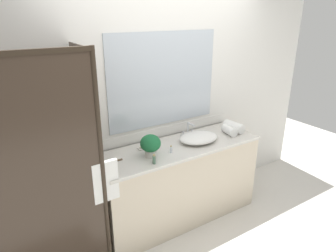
% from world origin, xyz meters
% --- Properties ---
extents(ground_plane, '(8.00, 8.00, 0.00)m').
position_xyz_m(ground_plane, '(0.00, 0.00, 0.00)').
color(ground_plane, silver).
extents(wall_back_with_mirror, '(4.40, 0.06, 2.60)m').
position_xyz_m(wall_back_with_mirror, '(0.00, 0.34, 1.31)').
color(wall_back_with_mirror, silver).
rests_on(wall_back_with_mirror, ground_plane).
extents(vanity_cabinet, '(1.80, 0.58, 0.90)m').
position_xyz_m(vanity_cabinet, '(0.00, 0.01, 0.45)').
color(vanity_cabinet, beige).
rests_on(vanity_cabinet, ground_plane).
extents(shower_enclosure, '(1.20, 0.59, 2.00)m').
position_xyz_m(shower_enclosure, '(-1.27, -0.19, 1.02)').
color(shower_enclosure, '#2D2319').
rests_on(shower_enclosure, ground_plane).
extents(sink_basin, '(0.44, 0.34, 0.09)m').
position_xyz_m(sink_basin, '(0.23, -0.02, 0.94)').
color(sink_basin, white).
rests_on(sink_basin, vanity_cabinet).
extents(faucet, '(0.17, 0.14, 0.16)m').
position_xyz_m(faucet, '(0.23, 0.17, 0.95)').
color(faucet, silver).
rests_on(faucet, vanity_cabinet).
extents(potted_plant, '(0.20, 0.20, 0.22)m').
position_xyz_m(potted_plant, '(-0.38, -0.06, 1.03)').
color(potted_plant, beige).
rests_on(potted_plant, vanity_cabinet).
extents(soap_dish, '(0.10, 0.07, 0.04)m').
position_xyz_m(soap_dish, '(-0.37, 0.14, 0.91)').
color(soap_dish, silver).
rests_on(soap_dish, vanity_cabinet).
extents(amenity_bottle_lotion, '(0.03, 0.03, 0.08)m').
position_xyz_m(amenity_bottle_lotion, '(-0.17, -0.09, 0.94)').
color(amenity_bottle_lotion, silver).
rests_on(amenity_bottle_lotion, vanity_cabinet).
extents(amenity_bottle_body_wash, '(0.03, 0.03, 0.10)m').
position_xyz_m(amenity_bottle_body_wash, '(-0.43, -0.20, 0.94)').
color(amenity_bottle_body_wash, '#4C7056').
rests_on(amenity_bottle_body_wash, vanity_cabinet).
extents(rolled_towel_near_edge, '(0.14, 0.25, 0.12)m').
position_xyz_m(rolled_towel_near_edge, '(0.76, -0.01, 0.96)').
color(rolled_towel_near_edge, white).
rests_on(rolled_towel_near_edge, vanity_cabinet).
extents(rolled_towel_middle, '(0.13, 0.21, 0.10)m').
position_xyz_m(rolled_towel_middle, '(0.65, -0.05, 0.95)').
color(rolled_towel_middle, white).
rests_on(rolled_towel_middle, vanity_cabinet).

